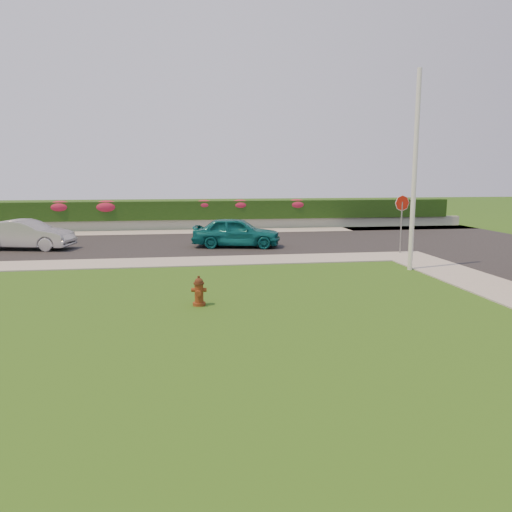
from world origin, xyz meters
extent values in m
plane|color=black|center=(0.00, 0.00, 0.00)|extent=(120.00, 120.00, 0.00)
cube|color=black|center=(-5.00, 14.00, 0.02)|extent=(26.00, 8.00, 0.04)
cube|color=gray|center=(-6.00, 9.00, 0.02)|extent=(24.00, 2.00, 0.04)
cube|color=gray|center=(7.00, 9.00, 0.02)|extent=(2.00, 2.00, 0.04)
cube|color=gray|center=(-1.00, 19.00, 0.02)|extent=(34.00, 2.00, 0.04)
cube|color=gray|center=(-1.00, 20.50, 0.30)|extent=(34.00, 0.40, 0.60)
cube|color=black|center=(-1.00, 20.60, 1.15)|extent=(32.00, 0.90, 1.10)
cylinder|color=#52200C|center=(-1.50, 2.60, 0.04)|extent=(0.32, 0.32, 0.08)
cylinder|color=#52200C|center=(-1.50, 2.60, 0.32)|extent=(0.22, 0.22, 0.49)
cylinder|color=black|center=(-1.50, 2.60, 0.57)|extent=(0.26, 0.26, 0.05)
sphere|color=black|center=(-1.50, 2.60, 0.59)|extent=(0.22, 0.22, 0.22)
cylinder|color=black|center=(-1.50, 2.60, 0.72)|extent=(0.07, 0.07, 0.07)
cylinder|color=#52200C|center=(-1.64, 2.62, 0.40)|extent=(0.11, 0.12, 0.10)
cylinder|color=#52200C|center=(-1.36, 2.58, 0.40)|extent=(0.11, 0.12, 0.10)
cylinder|color=#52200C|center=(-1.52, 2.46, 0.34)|extent=(0.16, 0.13, 0.14)
imported|color=#0C595C|center=(0.56, 12.45, 0.71)|extent=(4.15, 2.34, 1.33)
imported|color=#9C9FA3|center=(-8.49, 13.09, 0.68)|extent=(4.10, 2.18, 1.28)
cylinder|color=silver|center=(5.87, 6.27, 3.33)|extent=(0.16, 0.16, 6.66)
cylinder|color=slate|center=(7.09, 9.73, 1.07)|extent=(0.06, 0.06, 2.14)
cylinder|color=#A9190B|center=(7.09, 9.73, 2.09)|extent=(0.62, 0.12, 0.62)
cylinder|color=white|center=(7.09, 9.73, 2.09)|extent=(0.66, 0.12, 0.66)
ellipsoid|color=#AE1D3E|center=(-8.71, 20.50, 1.42)|extent=(1.43, 0.92, 0.72)
ellipsoid|color=#AE1D3E|center=(-6.13, 20.50, 1.40)|extent=(1.53, 0.98, 0.77)
ellipsoid|color=#AE1D3E|center=(-0.45, 20.50, 1.46)|extent=(1.20, 0.77, 0.60)
ellipsoid|color=#AE1D3E|center=(1.71, 20.50, 1.45)|extent=(1.28, 0.82, 0.64)
ellipsoid|color=#AE1D3E|center=(5.22, 20.50, 1.44)|extent=(1.33, 0.86, 0.67)
camera|label=1|loc=(-1.94, -9.60, 3.22)|focal=35.00mm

